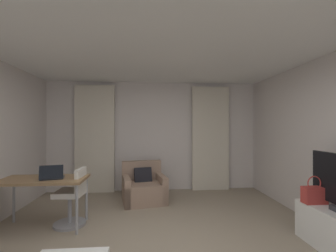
% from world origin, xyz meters
% --- Properties ---
extents(wall_window, '(5.12, 0.06, 2.60)m').
position_xyz_m(wall_window, '(0.00, 3.03, 1.30)').
color(wall_window, silver).
rests_on(wall_window, ground).
extents(ceiling, '(5.12, 6.12, 0.06)m').
position_xyz_m(ceiling, '(0.00, 0.00, 2.63)').
color(ceiling, white).
rests_on(ceiling, wall_left).
extents(curtain_left_panel, '(0.90, 0.06, 2.50)m').
position_xyz_m(curtain_left_panel, '(-1.38, 2.90, 1.25)').
color(curtain_left_panel, beige).
rests_on(curtain_left_panel, ground).
extents(curtain_right_panel, '(0.90, 0.06, 2.50)m').
position_xyz_m(curtain_right_panel, '(1.38, 2.90, 1.25)').
color(curtain_right_panel, beige).
rests_on(curtain_right_panel, ground).
extents(armchair, '(0.96, 0.91, 0.79)m').
position_xyz_m(armchair, '(-0.23, 2.19, 0.27)').
color(armchair, '#997A66').
rests_on(armchair, ground).
extents(desk, '(1.24, 0.61, 0.75)m').
position_xyz_m(desk, '(-1.71, 1.07, 0.68)').
color(desk, olive).
rests_on(desk, ground).
extents(desk_chair, '(0.48, 0.48, 0.88)m').
position_xyz_m(desk_chair, '(-1.31, 1.14, 0.39)').
color(desk_chair, gray).
rests_on(desk_chair, ground).
extents(laptop, '(0.37, 0.32, 0.22)m').
position_xyz_m(laptop, '(-1.56, 1.00, 0.80)').
color(laptop, '#2D2D33').
rests_on(laptop, desk).
extents(handbag_primary, '(0.30, 0.14, 0.37)m').
position_xyz_m(handbag_primary, '(2.09, 0.35, 0.63)').
color(handbag_primary, '#B73833').
rests_on(handbag_primary, tv_console).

